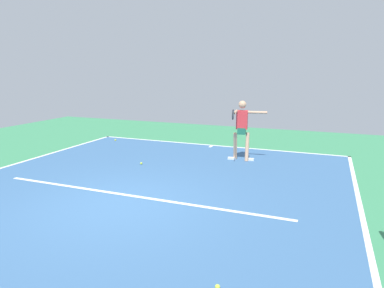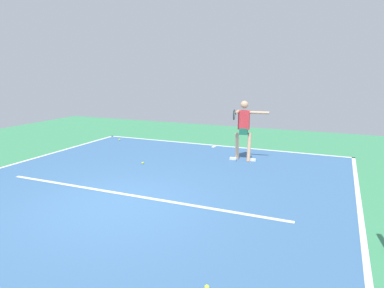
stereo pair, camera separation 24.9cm
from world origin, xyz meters
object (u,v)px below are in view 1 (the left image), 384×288
at_px(tennis_ball_centre_court, 217,287).
at_px(tennis_ball_by_baseline, 141,163).
at_px(tennis_player, 242,126).
at_px(tennis_ball_near_player, 115,140).

relative_size(tennis_ball_centre_court, tennis_ball_by_baseline, 1.00).
bearing_deg(tennis_ball_centre_court, tennis_player, -78.90).
height_order(tennis_ball_centre_court, tennis_ball_near_player, same).
relative_size(tennis_ball_near_player, tennis_ball_by_baseline, 1.00).
xyz_separation_m(tennis_ball_centre_court, tennis_ball_near_player, (6.61, -7.53, 0.00)).
distance_m(tennis_player, tennis_ball_centre_court, 6.63).
relative_size(tennis_player, tennis_ball_by_baseline, 28.13).
bearing_deg(tennis_ball_by_baseline, tennis_ball_near_player, -44.68).
bearing_deg(tennis_ball_near_player, tennis_ball_by_baseline, 135.32).
height_order(tennis_player, tennis_ball_near_player, tennis_player).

